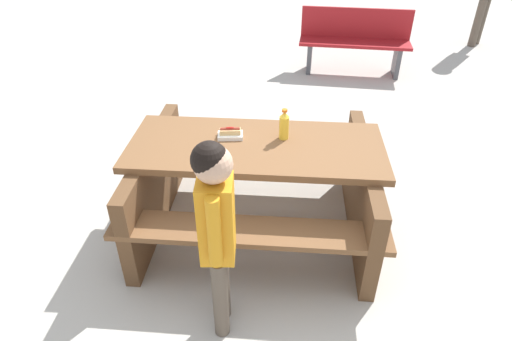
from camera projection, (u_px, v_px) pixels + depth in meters
ground_plane at (256, 225)px, 3.48m from camera, size 30.00×30.00×0.00m
picnic_table at (256, 179)px, 3.23m from camera, size 1.93×1.58×0.75m
soda_bottle at (284, 125)px, 3.07m from camera, size 0.07×0.07×0.23m
hotdog_tray at (230, 134)px, 3.12m from camera, size 0.18×0.11×0.08m
child_in_coat at (216, 221)px, 2.26m from camera, size 0.20×0.32×1.29m
park_bench_near at (355, 40)px, 6.01m from camera, size 1.55×0.65×0.85m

